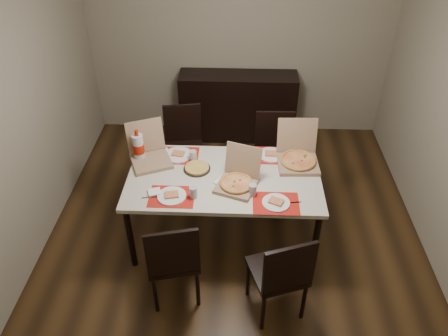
{
  "coord_description": "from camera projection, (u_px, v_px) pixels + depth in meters",
  "views": [
    {
      "loc": [
        0.03,
        -3.3,
        3.27
      ],
      "look_at": [
        -0.1,
        -0.1,
        0.85
      ],
      "focal_mm": 35.0,
      "sensor_mm": 36.0,
      "label": 1
    }
  ],
  "objects": [
    {
      "name": "soda_bottle",
      "position": [
        139.0,
        147.0,
        4.21
      ],
      "size": [
        0.11,
        0.11,
        0.33
      ],
      "color": "silver",
      "rests_on": "dining_table"
    },
    {
      "name": "pizza_box_right",
      "position": [
        298.0,
        158.0,
        4.21
      ],
      "size": [
        0.4,
        0.44,
        0.39
      ],
      "color": "#947255",
      "rests_on": "dining_table"
    },
    {
      "name": "room_walls",
      "position": [
        238.0,
        54.0,
        3.9
      ],
      "size": [
        3.84,
        4.02,
        2.62
      ],
      "color": "gray",
      "rests_on": "ground"
    },
    {
      "name": "ground",
      "position": [
        234.0,
        227.0,
        4.6
      ],
      "size": [
        3.8,
        4.0,
        0.02
      ],
      "primitive_type": "cube",
      "color": "#402913",
      "rests_on": "ground"
    },
    {
      "name": "dip_bowl",
      "position": [
        240.0,
        162.0,
        4.22
      ],
      "size": [
        0.17,
        0.17,
        0.03
      ],
      "primitive_type": "imported",
      "rotation": [
        0.0,
        0.0,
        -0.31
      ],
      "color": "white",
      "rests_on": "dining_table"
    },
    {
      "name": "sideboard",
      "position": [
        238.0,
        107.0,
        5.75
      ],
      "size": [
        1.5,
        0.4,
        0.9
      ],
      "primitive_type": "cube",
      "color": "black",
      "rests_on": "ground"
    },
    {
      "name": "setting_near_right",
      "position": [
        269.0,
        199.0,
        3.78
      ],
      "size": [
        0.46,
        0.3,
        0.11
      ],
      "color": "red",
      "rests_on": "dining_table"
    },
    {
      "name": "chair_near_right",
      "position": [
        281.0,
        273.0,
        3.46
      ],
      "size": [
        0.53,
        0.53,
        0.93
      ],
      "color": "black",
      "rests_on": "ground"
    },
    {
      "name": "pizza_box_center",
      "position": [
        238.0,
        180.0,
        3.94
      ],
      "size": [
        0.44,
        0.46,
        0.34
      ],
      "color": "#947255",
      "rests_on": "dining_table"
    },
    {
      "name": "dining_table",
      "position": [
        224.0,
        182.0,
        4.11
      ],
      "size": [
        1.8,
        1.0,
        0.75
      ],
      "color": "beige",
      "rests_on": "ground"
    },
    {
      "name": "chair_far_left",
      "position": [
        184.0,
        142.0,
        4.96
      ],
      "size": [
        0.48,
        0.48,
        0.93
      ],
      "color": "black",
      "rests_on": "ground"
    },
    {
      "name": "napkin_loose",
      "position": [
        222.0,
        182.0,
        3.99
      ],
      "size": [
        0.16,
        0.16,
        0.02
      ],
      "primitive_type": "cube",
      "rotation": [
        0.0,
        0.0,
        0.87
      ],
      "color": "white",
      "rests_on": "dining_table"
    },
    {
      "name": "setting_far_left",
      "position": [
        180.0,
        155.0,
        4.32
      ],
      "size": [
        0.44,
        0.3,
        0.11
      ],
      "color": "red",
      "rests_on": "dining_table"
    },
    {
      "name": "chair_far_right",
      "position": [
        274.0,
        150.0,
        4.84
      ],
      "size": [
        0.43,
        0.43,
        0.93
      ],
      "color": "black",
      "rests_on": "ground"
    },
    {
      "name": "faina_plate",
      "position": [
        197.0,
        168.0,
        4.15
      ],
      "size": [
        0.26,
        0.26,
        0.03
      ],
      "color": "black",
      "rests_on": "dining_table"
    },
    {
      "name": "setting_far_right",
      "position": [
        267.0,
        155.0,
        4.31
      ],
      "size": [
        0.45,
        0.3,
        0.11
      ],
      "color": "red",
      "rests_on": "dining_table"
    },
    {
      "name": "chair_near_left",
      "position": [
        173.0,
        258.0,
        3.59
      ],
      "size": [
        0.5,
        0.5,
        0.93
      ],
      "color": "black",
      "rests_on": "ground"
    },
    {
      "name": "setting_near_left",
      "position": [
        175.0,
        195.0,
        3.83
      ],
      "size": [
        0.49,
        0.3,
        0.11
      ],
      "color": "red",
      "rests_on": "dining_table"
    },
    {
      "name": "pizza_box_left",
      "position": [
        150.0,
        155.0,
        4.24
      ],
      "size": [
        0.49,
        0.51,
        0.36
      ],
      "color": "#947255",
      "rests_on": "dining_table"
    }
  ]
}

